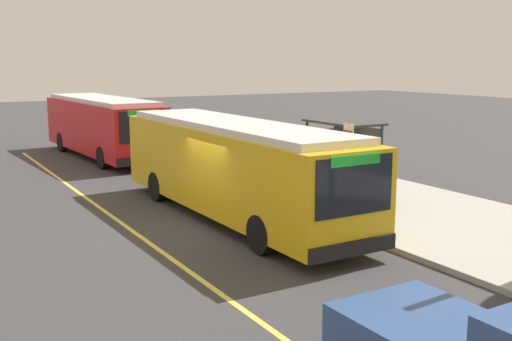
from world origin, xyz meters
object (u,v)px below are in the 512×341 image
(waiting_bench, at_px, (347,175))
(route_sign_post, at_px, (348,156))
(transit_bus_main, at_px, (234,166))
(transit_bus_second, at_px, (103,125))
(pedestrian_commuter, at_px, (299,167))

(waiting_bench, bearing_deg, route_sign_post, -38.62)
(transit_bus_main, xyz_separation_m, waiting_bench, (-1.18, 5.28, -0.98))
(waiting_bench, bearing_deg, transit_bus_main, -77.43)
(transit_bus_main, height_order, route_sign_post, same)
(transit_bus_main, bearing_deg, transit_bus_second, 179.94)
(transit_bus_main, relative_size, waiting_bench, 7.06)
(waiting_bench, distance_m, pedestrian_commuter, 2.12)
(transit_bus_second, relative_size, route_sign_post, 3.72)
(pedestrian_commuter, bearing_deg, transit_bus_main, -68.67)
(route_sign_post, bearing_deg, transit_bus_main, -125.96)
(waiting_bench, height_order, route_sign_post, route_sign_post)
(waiting_bench, bearing_deg, transit_bus_second, -157.20)
(transit_bus_main, distance_m, pedestrian_commuter, 3.50)
(route_sign_post, bearing_deg, pedestrian_commuter, 171.68)
(transit_bus_second, distance_m, route_sign_post, 15.95)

